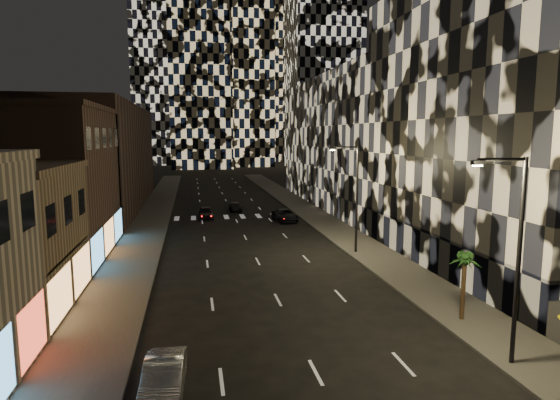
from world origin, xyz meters
name	(u,v)px	position (x,y,z in m)	size (l,w,h in m)	color
sidewalk_left	(151,219)	(-10.00, 50.00, 0.07)	(4.00, 120.00, 0.15)	#47443F
sidewalk_right	(313,214)	(10.00, 50.00, 0.07)	(4.00, 120.00, 0.15)	#47443F
curb_left	(169,218)	(-7.90, 50.00, 0.07)	(0.20, 120.00, 0.15)	#4C4C47
curb_right	(297,214)	(7.90, 50.00, 0.07)	(0.20, 120.00, 0.15)	#4C4C47
retail_brown	(42,185)	(-17.00, 33.50, 6.00)	(10.00, 15.00, 12.00)	#453027
retail_filler_left	(102,158)	(-17.00, 60.00, 7.00)	(10.00, 40.00, 14.00)	#453027
midrise_right	(528,122)	(20.00, 24.50, 11.00)	(16.00, 25.00, 22.00)	#232326
midrise_base	(428,250)	(12.30, 24.50, 1.50)	(0.60, 25.00, 3.00)	#383838
midrise_filler_right	(368,142)	(20.00, 57.00, 9.00)	(16.00, 40.00, 18.00)	#232326
tower_right_mid	(324,1)	(35.00, 135.00, 50.00)	(20.00, 20.00, 100.00)	black
tower_center_low	(199,8)	(-2.00, 140.00, 47.50)	(18.00, 18.00, 95.00)	black
streetlight_near	(514,247)	(8.35, 10.00, 5.35)	(2.55, 0.25, 9.00)	black
streetlight_far	(354,191)	(8.35, 30.00, 5.35)	(2.55, 0.25, 9.00)	black
car_silver_parked	(164,379)	(-6.25, 10.31, 0.71)	(1.51, 4.33, 1.43)	#9D9EA3
car_dark_midlane	(206,213)	(-3.50, 49.26, 0.73)	(1.72, 4.28, 1.46)	black
car_dark_oncoming	(235,206)	(0.50, 54.64, 0.58)	(1.63, 4.02, 1.17)	black
car_dark_rightlane	(285,215)	(5.60, 45.99, 0.68)	(2.26, 4.91, 1.36)	black
palm_tree	(465,264)	(9.22, 14.89, 3.21)	(1.89, 1.89, 3.71)	#47331E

